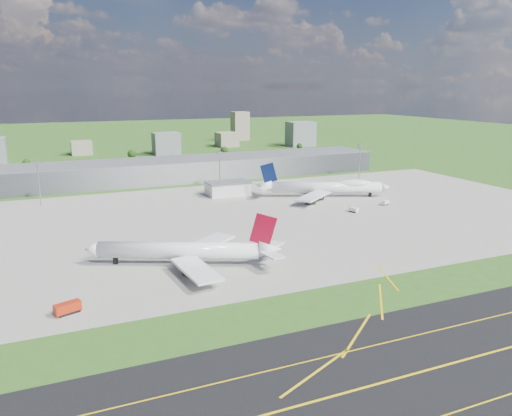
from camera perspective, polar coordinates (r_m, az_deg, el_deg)
name	(u,v)px	position (r m, az deg, el deg)	size (l,w,h in m)	color
ground	(191,183)	(362.91, -7.44, 2.90)	(1400.00, 1400.00, 0.00)	#2B591C
taxiway	(473,358)	(143.87, 23.53, -15.42)	(1400.00, 60.00, 0.06)	black
apron	(266,217)	(265.06, 1.20, -1.00)	(360.00, 190.00, 0.08)	gray
terminal	(185,169)	(375.87, -8.10, 4.42)	(300.00, 42.00, 15.00)	gray
ops_building	(228,189)	(318.36, -3.25, 2.22)	(26.00, 16.00, 8.00)	silver
mast_west	(38,176)	(312.46, -23.64, 3.42)	(3.50, 2.00, 25.90)	gray
mast_center	(220,164)	(329.90, -4.18, 5.02)	(3.50, 2.00, 25.90)	gray
mast_east	(360,155)	(379.79, 11.79, 5.92)	(3.50, 2.00, 25.90)	gray
airliner_red_twin	(186,251)	(194.84, -8.02, -4.90)	(71.91, 54.13, 20.99)	white
airliner_blue_quad	(326,187)	(314.91, 8.02, 2.35)	(79.10, 60.15, 21.74)	white
fire_truck	(68,308)	(164.79, -20.73, -10.69)	(8.39, 5.42, 3.49)	#A9220C
tug_yellow	(194,260)	(198.80, -7.11, -5.91)	(3.82, 4.11, 1.79)	gold
van_white_near	(353,210)	(279.20, 11.08, -0.23)	(3.98, 5.54, 2.58)	white
van_white_far	(385,203)	(300.45, 14.57, 0.57)	(5.61, 4.36, 2.61)	white
bldg_cw	(82,148)	(538.06, -19.31, 6.51)	(20.00, 18.00, 14.00)	gray
bldg_c	(166,143)	(519.70, -10.22, 7.27)	(26.00, 20.00, 22.00)	slate
bldg_ce	(227,139)	(580.74, -3.35, 7.83)	(22.00, 24.00, 16.00)	gray
bldg_e	(301,134)	(585.34, 5.12, 8.43)	(30.00, 22.00, 28.00)	slate
bldg_tall_e	(240,126)	(649.82, -1.83, 9.35)	(20.00, 18.00, 36.00)	gray
tree_w	(26,163)	(462.91, -24.77, 4.70)	(6.75, 6.75, 8.25)	#382314
tree_c	(132,154)	(483.44, -14.01, 6.00)	(8.10, 8.10, 9.90)	#382314
tree_e	(224,150)	(500.81, -3.66, 6.59)	(7.65, 7.65, 9.35)	#382314
tree_far_e	(299,146)	(546.23, 4.98, 7.06)	(6.30, 6.30, 7.70)	#382314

